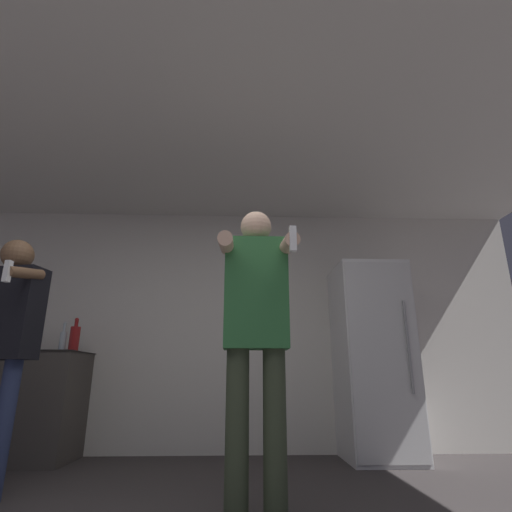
# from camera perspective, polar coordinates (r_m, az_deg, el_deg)

# --- Properties ---
(wall_back) EXTENTS (7.00, 0.06, 2.55)m
(wall_back) POSITION_cam_1_polar(r_m,az_deg,el_deg) (4.42, -7.60, -9.82)
(wall_back) COLOR silver
(wall_back) RESTS_ON ground_plane
(ceiling_slab) EXTENTS (7.00, 3.25, 0.05)m
(ceiling_slab) POSITION_cam_1_polar(r_m,az_deg,el_deg) (3.53, -8.85, 14.74)
(ceiling_slab) COLOR silver
(ceiling_slab) RESTS_ON wall_back
(refrigerator) EXTENTS (0.66, 0.74, 1.83)m
(refrigerator) POSITION_cam_1_polar(r_m,az_deg,el_deg) (4.19, 16.37, -13.85)
(refrigerator) COLOR white
(refrigerator) RESTS_ON ground_plane
(counter) EXTENTS (1.25, 0.65, 0.97)m
(counter) POSITION_cam_1_polar(r_m,az_deg,el_deg) (4.56, -31.65, -17.71)
(counter) COLOR #47423D
(counter) RESTS_ON ground_plane
(bottle_red_label) EXTENTS (0.06, 0.06, 0.29)m
(bottle_red_label) POSITION_cam_1_polar(r_m,az_deg,el_deg) (4.36, -25.88, -10.73)
(bottle_red_label) COLOR silver
(bottle_red_label) RESTS_ON counter
(bottle_green_wine) EXTENTS (0.09, 0.09, 0.32)m
(bottle_green_wine) POSITION_cam_1_polar(r_m,az_deg,el_deg) (4.32, -24.50, -10.62)
(bottle_green_wine) COLOR maroon
(bottle_green_wine) RESTS_ON counter
(bottle_clear_vodka) EXTENTS (0.07, 0.07, 0.31)m
(bottle_clear_vodka) POSITION_cam_1_polar(r_m,az_deg,el_deg) (4.62, -32.59, -9.86)
(bottle_clear_vodka) COLOR black
(bottle_clear_vodka) RESTS_ON counter
(person_woman_foreground) EXTENTS (0.45, 0.51, 1.75)m
(person_woman_foreground) POSITION_cam_1_polar(r_m,az_deg,el_deg) (2.39, 0.02, -10.02)
(person_woman_foreground) COLOR #38422D
(person_woman_foreground) RESTS_ON ground_plane
(person_man_side) EXTENTS (0.56, 0.51, 1.70)m
(person_man_side) POSITION_cam_1_polar(r_m,az_deg,el_deg) (3.30, -32.39, -8.79)
(person_man_side) COLOR navy
(person_man_side) RESTS_ON ground_plane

